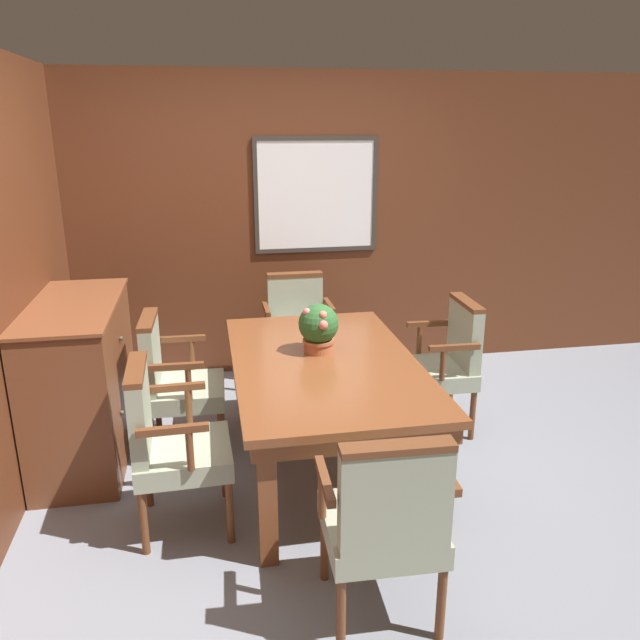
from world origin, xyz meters
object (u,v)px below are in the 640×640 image
(chair_head_far, at_px, (298,327))
(chair_left_far, at_px, (174,379))
(potted_plant, at_px, (319,327))
(chair_right_far, at_px, (445,359))
(chair_left_near, at_px, (169,440))
(chair_head_near, at_px, (386,518))
(dining_table, at_px, (325,375))
(sideboard_cabinet, at_px, (82,381))

(chair_head_far, xyz_separation_m, chair_left_far, (-0.93, -0.87, 0.00))
(chair_left_far, relative_size, potted_plant, 3.07)
(chair_right_far, bearing_deg, chair_head_far, -132.58)
(chair_head_far, height_order, chair_left_far, same)
(chair_head_far, distance_m, chair_left_near, 1.92)
(chair_head_near, bearing_deg, dining_table, -87.38)
(chair_head_near, distance_m, potted_plant, 1.44)
(chair_head_near, height_order, sideboard_cabinet, sideboard_cabinet)
(potted_plant, bearing_deg, chair_right_far, 15.61)
(chair_left_far, bearing_deg, chair_left_near, -178.14)
(chair_head_far, height_order, chair_left_near, same)
(chair_head_near, bearing_deg, chair_left_far, -59.15)
(chair_head_far, xyz_separation_m, chair_head_near, (-0.01, -2.52, 0.00))
(chair_left_near, height_order, potted_plant, potted_plant)
(chair_left_near, relative_size, chair_left_far, 1.00)
(chair_head_near, xyz_separation_m, chair_right_far, (0.90, 1.65, 0.00))
(chair_left_far, bearing_deg, chair_right_far, -88.33)
(chair_head_far, bearing_deg, sideboard_cabinet, -151.61)
(chair_right_far, relative_size, chair_left_far, 1.00)
(chair_left_far, height_order, potted_plant, potted_plant)
(chair_head_far, relative_size, potted_plant, 3.07)
(chair_left_near, xyz_separation_m, sideboard_cabinet, (-0.57, 0.87, -0.00))
(sideboard_cabinet, bearing_deg, chair_left_far, -6.70)
(chair_right_far, distance_m, sideboard_cabinet, 2.38)
(dining_table, distance_m, chair_right_far, 1.01)
(dining_table, distance_m, sideboard_cabinet, 1.54)
(dining_table, height_order, chair_head_near, chair_head_near)
(chair_right_far, xyz_separation_m, chair_left_far, (-1.82, -0.00, 0.00))
(chair_left_far, bearing_deg, chair_head_near, -149.52)
(dining_table, bearing_deg, chair_left_near, -155.55)
(chair_left_far, bearing_deg, sideboard_cabinet, 84.88)
(dining_table, xyz_separation_m, chair_left_near, (-0.89, -0.41, -0.12))
(chair_head_near, bearing_deg, chair_right_far, -116.69)
(potted_plant, xyz_separation_m, sideboard_cabinet, (-1.45, 0.32, -0.37))
(chair_left_near, height_order, chair_left_far, same)
(chair_left_far, distance_m, sideboard_cabinet, 0.57)
(chair_head_far, relative_size, chair_left_far, 1.00)
(chair_head_near, relative_size, chair_left_near, 1.00)
(dining_table, xyz_separation_m, chair_right_far, (0.92, 0.40, -0.12))
(chair_head_far, distance_m, chair_head_near, 2.52)
(chair_head_near, relative_size, chair_left_far, 1.00)
(dining_table, bearing_deg, potted_plant, 93.80)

